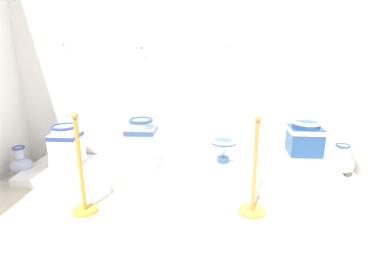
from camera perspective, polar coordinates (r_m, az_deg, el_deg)
The scene contains 17 objects.
wall_back at distance 3.84m, azimuth -1.53°, elevation 15.79°, with size 4.46×0.06×3.04m, color white.
display_platform at distance 3.69m, azimuth -2.08°, elevation -7.76°, with size 3.74×0.85×0.11m, color white.
plinth_block_squat_floral at distance 4.11m, azimuth -22.12°, elevation -4.89°, with size 0.33×0.33×0.09m, color white.
antique_toilet_squat_floral at distance 4.03m, azimuth -22.50°, elevation -1.46°, with size 0.33×0.32×0.40m.
plinth_block_rightmost at distance 3.69m, azimuth -9.18°, elevation -5.76°, with size 0.31×0.39×0.15m, color white.
antique_toilet_rightmost at distance 3.58m, azimuth -9.41°, elevation -1.09°, with size 0.34×0.32×0.47m.
plinth_block_broad_patterned at distance 3.66m, azimuth 5.77°, elevation -6.59°, with size 0.35×0.39×0.06m, color white.
antique_toilet_broad_patterned at distance 3.58m, azimuth 5.88°, elevation -3.14°, with size 0.32×0.32×0.33m.
plinth_block_central_ornate at distance 3.74m, azimuth 19.89°, elevation -5.52°, with size 0.30×0.29×0.24m, color white.
antique_toilet_central_ornate at distance 3.64m, azimuth 20.38°, elevation -0.76°, with size 0.36×0.33×0.38m.
info_placard_first at distance 4.20m, azimuth -22.33°, elevation 14.29°, with size 0.12×0.01×0.12m.
info_placard_second at distance 3.88m, azimuth -8.73°, elevation 14.78°, with size 0.12×0.01×0.11m.
info_placard_third at distance 3.79m, azimuth 6.80°, elevation 14.88°, with size 0.10×0.01×0.16m.
decorative_vase_spare at distance 4.23m, azimuth -29.34°, elevation -5.30°, with size 0.26×0.26×0.37m.
decorative_vase_companion at distance 4.15m, azimuth 26.01°, elevation -5.21°, with size 0.32×0.32×0.39m.
stanchion_post_near_left at distance 3.06m, azimuth -19.89°, elevation -8.84°, with size 0.24×0.24×0.98m.
stanchion_post_near_right at distance 2.95m, azimuth 11.45°, elevation -9.95°, with size 0.26×0.26×0.95m.
Camera 1 is at (2.51, -0.67, 1.56)m, focal length 28.51 mm.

